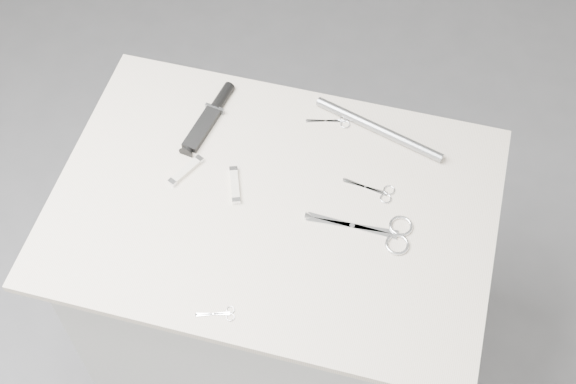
% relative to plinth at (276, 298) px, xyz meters
% --- Properties ---
extents(ground, '(4.00, 4.00, 0.01)m').
position_rel_plinth_xyz_m(ground, '(0.00, 0.00, -0.46)').
color(ground, slate).
rests_on(ground, ground).
extents(plinth, '(0.90, 0.60, 0.90)m').
position_rel_plinth_xyz_m(plinth, '(0.00, 0.00, 0.00)').
color(plinth, beige).
rests_on(plinth, ground).
extents(display_board, '(1.00, 0.70, 0.02)m').
position_rel_plinth_xyz_m(display_board, '(0.00, 0.00, 0.46)').
color(display_board, beige).
rests_on(display_board, plinth).
extents(large_shears, '(0.24, 0.10, 0.01)m').
position_rel_plinth_xyz_m(large_shears, '(0.25, -0.01, 0.47)').
color(large_shears, silver).
rests_on(large_shears, display_board).
extents(embroidery_scissors_a, '(0.12, 0.05, 0.00)m').
position_rel_plinth_xyz_m(embroidery_scissors_a, '(0.22, 0.09, 0.47)').
color(embroidery_scissors_a, silver).
rests_on(embroidery_scissors_a, display_board).
extents(embroidery_scissors_b, '(0.11, 0.05, 0.00)m').
position_rel_plinth_xyz_m(embroidery_scissors_b, '(0.08, 0.27, 0.47)').
color(embroidery_scissors_b, silver).
rests_on(embroidery_scissors_b, display_board).
extents(tiny_scissors, '(0.08, 0.04, 0.00)m').
position_rel_plinth_xyz_m(tiny_scissors, '(-0.03, -0.29, 0.47)').
color(tiny_scissors, silver).
rests_on(tiny_scissors, display_board).
extents(sheathed_knife, '(0.07, 0.22, 0.03)m').
position_rel_plinth_xyz_m(sheathed_knife, '(-0.21, 0.21, 0.48)').
color(sheathed_knife, black).
rests_on(sheathed_knife, display_board).
extents(pocket_knife_a, '(0.06, 0.10, 0.01)m').
position_rel_plinth_xyz_m(pocket_knife_a, '(-0.22, 0.03, 0.48)').
color(pocket_knife_a, beige).
rests_on(pocket_knife_a, display_board).
extents(pocket_knife_b, '(0.06, 0.10, 0.01)m').
position_rel_plinth_xyz_m(pocket_knife_b, '(-0.10, 0.02, 0.48)').
color(pocket_knife_b, beige).
rests_on(pocket_knife_b, display_board).
extents(metal_rail, '(0.33, 0.12, 0.02)m').
position_rel_plinth_xyz_m(metal_rail, '(0.19, 0.26, 0.48)').
color(metal_rail, gray).
rests_on(metal_rail, display_board).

